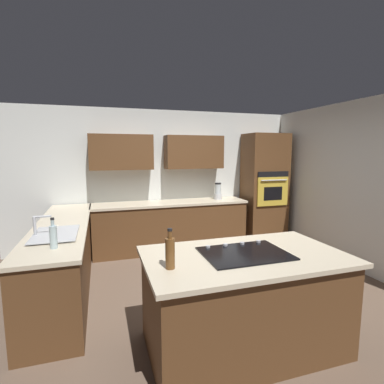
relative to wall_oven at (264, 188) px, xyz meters
name	(u,v)px	position (x,y,z in m)	size (l,w,h in m)	color
ground_plane	(208,288)	(1.85, 1.72, -1.09)	(14.00, 14.00, 0.00)	brown
wall_back	(168,173)	(1.91, -0.33, 0.33)	(6.00, 0.44, 2.60)	silver
wall_left	(343,184)	(-0.60, 1.42, 0.21)	(0.10, 4.00, 2.60)	silver
lower_cabinets_back	(171,227)	(1.95, 0.00, -0.66)	(2.80, 0.60, 0.86)	brown
countertop_back	(171,203)	(1.95, 0.00, -0.21)	(2.84, 0.64, 0.04)	beige
lower_cabinets_side	(64,258)	(3.67, 1.17, -0.66)	(0.60, 2.90, 0.86)	brown
countertop_side	(62,225)	(3.67, 1.17, -0.21)	(0.64, 2.94, 0.04)	beige
island_base	(244,303)	(1.95, 2.91, -0.66)	(1.74, 0.97, 0.86)	brown
island_top	(245,256)	(1.95, 2.91, -0.21)	(1.82, 1.05, 0.04)	beige
wall_oven	(264,188)	(0.00, 0.00, 0.00)	(0.80, 0.66, 2.18)	brown
sink_unit	(55,234)	(3.68, 1.74, -0.17)	(0.46, 0.70, 0.23)	#515456
cooktop	(244,253)	(1.95, 2.91, -0.18)	(0.76, 0.56, 0.03)	black
blender	(218,192)	(1.00, -0.03, -0.05)	(0.15, 0.15, 0.32)	silver
dish_soap_bottle	(53,236)	(3.62, 2.22, -0.07)	(0.07, 0.07, 0.30)	silver
oil_bottle	(170,252)	(2.67, 3.03, -0.05)	(0.08, 0.08, 0.33)	brown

